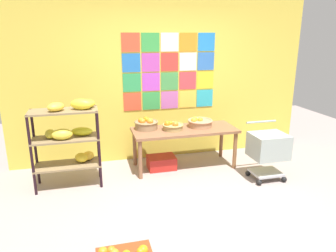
# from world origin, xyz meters

# --- Properties ---
(ground) EXTENTS (9.70, 9.70, 0.00)m
(ground) POSITION_xyz_m (0.00, 0.00, 0.00)
(ground) COLOR gray
(back_wall_with_art) EXTENTS (5.02, 0.07, 2.90)m
(back_wall_with_art) POSITION_xyz_m (0.00, 1.88, 1.45)
(back_wall_with_art) COLOR gold
(back_wall_with_art) RESTS_ON ground
(banana_shelf_unit) EXTENTS (0.90, 0.42, 1.24)m
(banana_shelf_unit) POSITION_xyz_m (-1.49, 1.09, 0.76)
(banana_shelf_unit) COLOR black
(banana_shelf_unit) RESTS_ON ground
(display_table) EXTENTS (1.63, 0.65, 0.64)m
(display_table) POSITION_xyz_m (0.21, 1.31, 0.56)
(display_table) COLOR brown
(display_table) RESTS_ON ground
(fruit_basket_left) EXTENTS (0.33, 0.33, 0.15)m
(fruit_basket_left) POSITION_xyz_m (0.01, 1.31, 0.70)
(fruit_basket_left) COLOR tan
(fruit_basket_left) RESTS_ON display_table
(fruit_basket_back_left) EXTENTS (0.40, 0.40, 0.16)m
(fruit_basket_back_left) POSITION_xyz_m (0.48, 1.37, 0.71)
(fruit_basket_back_left) COLOR tan
(fruit_basket_back_left) RESTS_ON display_table
(fruit_basket_back_right) EXTENTS (0.37, 0.37, 0.19)m
(fruit_basket_back_right) POSITION_xyz_m (-0.37, 1.46, 0.72)
(fruit_basket_back_right) COLOR #967450
(fruit_basket_back_right) RESTS_ON display_table
(produce_crate_under_table) EXTENTS (0.43, 0.32, 0.20)m
(produce_crate_under_table) POSITION_xyz_m (-0.16, 1.33, 0.10)
(produce_crate_under_table) COLOR #B2231C
(produce_crate_under_table) RESTS_ON ground
(shopping_cart) EXTENTS (0.50, 0.47, 0.83)m
(shopping_cart) POSITION_xyz_m (1.25, 0.57, 0.49)
(shopping_cart) COLOR black
(shopping_cart) RESTS_ON ground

